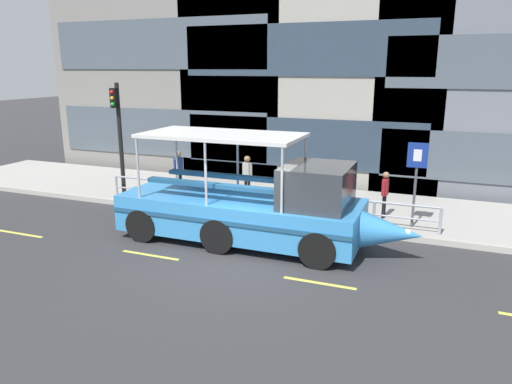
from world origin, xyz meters
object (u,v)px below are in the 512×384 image
(traffic_light_pole, at_px, (119,129))
(duck_tour_boat, at_px, (256,209))
(parking_sign, at_px, (416,171))
(pedestrian_mid_right, at_px, (247,174))
(pedestrian_near_bow, at_px, (385,190))
(pedestrian_mid_left, at_px, (303,184))
(pedestrian_near_stern, at_px, (179,168))

(traffic_light_pole, height_order, duck_tour_boat, traffic_light_pole)
(traffic_light_pole, relative_size, parking_sign, 1.61)
(parking_sign, height_order, duck_tour_boat, duck_tour_boat)
(traffic_light_pole, relative_size, pedestrian_mid_right, 2.56)
(pedestrian_near_bow, relative_size, pedestrian_mid_left, 1.01)
(duck_tour_boat, xyz_separation_m, pedestrian_mid_left, (0.46, 3.24, 0.06))
(pedestrian_near_stern, bearing_deg, traffic_light_pole, -155.41)
(parking_sign, bearing_deg, pedestrian_near_bow, 144.96)
(duck_tour_boat, bearing_deg, pedestrian_near_stern, 143.58)
(pedestrian_near_bow, relative_size, pedestrian_mid_right, 0.93)
(traffic_light_pole, xyz_separation_m, pedestrian_near_bow, (9.84, 0.84, -1.66))
(pedestrian_near_stern, bearing_deg, duck_tour_boat, -36.42)
(traffic_light_pole, relative_size, pedestrian_mid_left, 2.79)
(traffic_light_pole, height_order, pedestrian_near_stern, traffic_light_pole)
(pedestrian_mid_left, bearing_deg, parking_sign, -9.14)
(pedestrian_near_bow, height_order, pedestrian_mid_right, pedestrian_mid_right)
(parking_sign, xyz_separation_m, duck_tour_boat, (-4.22, -2.64, -0.94))
(duck_tour_boat, height_order, pedestrian_near_stern, duck_tour_boat)
(pedestrian_mid_left, xyz_separation_m, pedestrian_mid_right, (-2.28, 0.44, 0.08))
(parking_sign, xyz_separation_m, pedestrian_mid_left, (-3.76, 0.60, -0.88))
(traffic_light_pole, distance_m, pedestrian_near_bow, 10.02)
(duck_tour_boat, relative_size, pedestrian_mid_left, 5.76)
(pedestrian_mid_right, bearing_deg, traffic_light_pole, -165.76)
(parking_sign, distance_m, pedestrian_near_bow, 1.46)
(traffic_light_pole, distance_m, pedestrian_mid_right, 5.17)
(traffic_light_pole, relative_size, pedestrian_near_stern, 2.46)
(pedestrian_near_bow, bearing_deg, pedestrian_mid_right, 175.83)
(traffic_light_pole, distance_m, parking_sign, 10.83)
(traffic_light_pole, xyz_separation_m, pedestrian_mid_left, (7.04, 0.77, -1.67))
(pedestrian_mid_left, distance_m, pedestrian_near_stern, 5.05)
(pedestrian_mid_left, relative_size, pedestrian_mid_right, 0.92)
(pedestrian_near_bow, bearing_deg, pedestrian_near_stern, 179.47)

